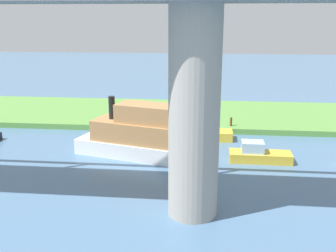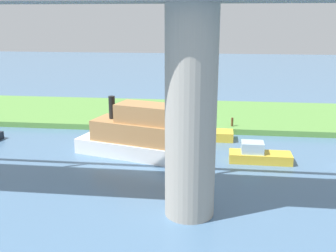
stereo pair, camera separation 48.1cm
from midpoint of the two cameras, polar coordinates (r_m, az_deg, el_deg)
The scene contains 8 objects.
ground_plane at distance 34.54m, azimuth 0.74°, elevation -0.97°, with size 160.00×160.00×0.00m, color #4C7093.
grassy_bank at distance 40.24m, azimuth 1.66°, elevation 1.78°, with size 80.00×12.00×0.50m, color #5B9342.
bridge_pylon at distance 18.99m, azimuth 4.06°, elevation 1.58°, with size 2.52×2.52×10.48m, color #9E998E.
person_on_bank at distance 35.61m, azimuth 4.37°, elevation 1.49°, with size 0.37×0.37×1.39m.
mooring_post at distance 35.15m, azimuth 9.74°, elevation 0.59°, with size 0.20×0.20×0.77m, color brown.
motorboat_red at distance 28.52m, azimuth -4.13°, elevation -1.26°, with size 8.85×4.95×4.30m.
riverboat_paddlewheel at distance 28.29m, azimuth 13.50°, elevation -4.11°, with size 4.32×1.59×1.43m.
motorboat_white at distance 32.73m, azimuth 5.43°, elevation -0.94°, with size 4.82×1.76×1.60m.
Camera 2 is at (-3.74, 32.90, 9.80)m, focal length 41.76 mm.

